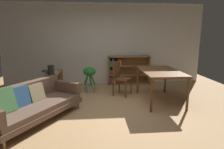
# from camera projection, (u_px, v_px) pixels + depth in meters

# --- Properties ---
(ground_plane) EXTENTS (8.16, 8.16, 0.00)m
(ground_plane) POSITION_uv_depth(u_px,v_px,m) (110.00, 113.00, 4.20)
(ground_plane) COLOR tan
(back_wall_panel) EXTENTS (6.80, 0.10, 2.70)m
(back_wall_panel) POSITION_uv_depth(u_px,v_px,m) (104.00, 44.00, 6.56)
(back_wall_panel) COLOR silver
(back_wall_panel) RESTS_ON ground_plane
(fabric_couch) EXTENTS (1.76, 2.14, 0.78)m
(fabric_couch) POSITION_uv_depth(u_px,v_px,m) (30.00, 103.00, 3.77)
(fabric_couch) COLOR olive
(fabric_couch) RESTS_ON ground_plane
(media_console) EXTENTS (0.38, 1.37, 0.59)m
(media_console) POSITION_uv_depth(u_px,v_px,m) (53.00, 84.00, 5.55)
(media_console) COLOR olive
(media_console) RESTS_ON ground_plane
(open_laptop) EXTENTS (0.42, 0.32, 0.06)m
(open_laptop) POSITION_uv_depth(u_px,v_px,m) (51.00, 72.00, 5.64)
(open_laptop) COLOR silver
(open_laptop) RESTS_ON media_console
(desk_speaker) EXTENTS (0.17, 0.17, 0.29)m
(desk_speaker) POSITION_uv_depth(u_px,v_px,m) (51.00, 70.00, 5.15)
(desk_speaker) COLOR #2D2823
(desk_speaker) RESTS_ON media_console
(potted_floor_plant) EXTENTS (0.37, 0.46, 0.76)m
(potted_floor_plant) POSITION_uv_depth(u_px,v_px,m) (90.00, 77.00, 5.66)
(potted_floor_plant) COLOR #9E9389
(potted_floor_plant) RESTS_ON ground_plane
(dining_table) EXTENTS (0.92, 1.49, 0.80)m
(dining_table) POSITION_uv_depth(u_px,v_px,m) (160.00, 73.00, 4.83)
(dining_table) COLOR brown
(dining_table) RESTS_ON ground_plane
(dining_chair_near) EXTENTS (0.57, 0.58, 0.95)m
(dining_chair_near) POSITION_uv_depth(u_px,v_px,m) (120.00, 76.00, 5.38)
(dining_chair_near) COLOR brown
(dining_chair_near) RESTS_ON ground_plane
(bookshelf) EXTENTS (1.42, 0.32, 0.97)m
(bookshelf) POSITION_uv_depth(u_px,v_px,m) (125.00, 70.00, 6.62)
(bookshelf) COLOR olive
(bookshelf) RESTS_ON ground_plane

